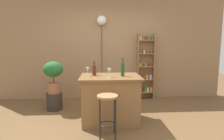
{
  "coord_description": "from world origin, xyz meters",
  "views": [
    {
      "loc": [
        -0.19,
        -3.23,
        1.51
      ],
      "look_at": [
        0.05,
        0.55,
        0.98
      ],
      "focal_mm": 30.31,
      "sensor_mm": 36.0,
      "label": 1
    }
  ],
  "objects": [
    {
      "name": "spice_shelf",
      "position": [
        1.05,
        1.79,
        0.88
      ],
      "size": [
        0.45,
        0.18,
        1.77
      ],
      "color": "#9E7042",
      "rests_on": "ground"
    },
    {
      "name": "potted_plant",
      "position": [
        -1.24,
        1.04,
        0.83
      ],
      "size": [
        0.44,
        0.39,
        0.72
      ],
      "color": "#935B3D",
      "rests_on": "plant_stool"
    },
    {
      "name": "bar_stool",
      "position": [
        -0.08,
        -0.36,
        0.52
      ],
      "size": [
        0.33,
        0.33,
        0.7
      ],
      "color": "black",
      "rests_on": "ground"
    },
    {
      "name": "bottle_spirits_clear",
      "position": [
        -0.3,
        0.39,
        1.0
      ],
      "size": [
        0.08,
        0.08,
        0.27
      ],
      "color": "#5B2319",
      "rests_on": "kitchen_counter"
    },
    {
      "name": "back_wall",
      "position": [
        0.0,
        1.95,
        1.4
      ],
      "size": [
        6.4,
        0.1,
        2.8
      ],
      "primitive_type": "cube",
      "color": "#997551",
      "rests_on": "ground"
    },
    {
      "name": "pendant_globe_light",
      "position": [
        -0.14,
        1.84,
        2.09
      ],
      "size": [
        0.25,
        0.25,
        2.23
      ],
      "color": "black",
      "rests_on": "ground"
    },
    {
      "name": "ground",
      "position": [
        0.0,
        0.0,
        0.0
      ],
      "size": [
        12.0,
        12.0,
        0.0
      ],
      "primitive_type": "plane",
      "color": "brown"
    },
    {
      "name": "wine_glass_left",
      "position": [
        -0.43,
        0.35,
        1.01
      ],
      "size": [
        0.07,
        0.07,
        0.16
      ],
      "color": "silver",
      "rests_on": "kitchen_counter"
    },
    {
      "name": "wine_glass_center",
      "position": [
        -0.03,
        0.17,
        1.01
      ],
      "size": [
        0.07,
        0.07,
        0.16
      ],
      "color": "silver",
      "rests_on": "kitchen_counter"
    },
    {
      "name": "kitchen_counter",
      "position": [
        0.0,
        0.3,
        0.45
      ],
      "size": [
        1.13,
        0.82,
        0.9
      ],
      "color": "olive",
      "rests_on": "ground"
    },
    {
      "name": "plant_stool",
      "position": [
        -1.24,
        1.04,
        0.19
      ],
      "size": [
        0.36,
        0.36,
        0.39
      ],
      "primitive_type": "cylinder",
      "color": "#2D2823",
      "rests_on": "ground"
    },
    {
      "name": "bottle_olive_oil",
      "position": [
        0.23,
        0.26,
        1.03
      ],
      "size": [
        0.07,
        0.07,
        0.35
      ],
      "color": "#194C23",
      "rests_on": "kitchen_counter"
    }
  ]
}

